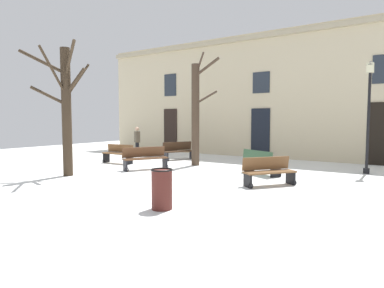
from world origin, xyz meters
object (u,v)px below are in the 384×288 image
Objects in this scene: streetlamp at (369,106)px; bench_back_to_back_left at (118,153)px; tree_left_of_center at (65,106)px; person_strolling at (137,140)px; tree_right_of_center at (196,111)px; bench_near_lamp at (179,151)px; bench_by_litter_bin at (269,171)px; litter_bin at (162,189)px; bench_facing_shops at (261,162)px; bench_far_corner at (145,158)px.

streetlamp reaches higher than bench_back_to_back_left.
tree_left_of_center is 6.54m from person_strolling.
streetlamp is at bearing -148.86° from person_strolling.
tree_right_of_center reaches higher than bench_near_lamp.
person_strolling is at bearing 105.06° from bench_by_litter_bin.
streetlamp is at bearing -62.65° from bench_near_lamp.
tree_left_of_center is 2.82× the size of person_strolling.
person_strolling is (-7.71, 7.60, 0.43)m from litter_bin.
tree_left_of_center is 7.27m from bench_facing_shops.
bench_far_corner is at bearing 46.74° from bench_facing_shops.
bench_back_to_back_left is (-9.89, -2.94, -2.06)m from streetlamp.
bench_near_lamp is (-5.11, 2.01, -0.02)m from bench_facing_shops.
bench_facing_shops reaches higher than bench_back_to_back_left.
bench_far_corner is 3.49m from bench_near_lamp.
bench_by_litter_bin is at bearing -66.04° from bench_far_corner.
litter_bin is at bearing -106.90° from bench_far_corner.
bench_back_to_back_left is at bearing -163.42° from streetlamp.
tree_left_of_center is 7.31m from bench_by_litter_bin.
bench_far_corner reaches higher than bench_near_lamp.
bench_near_lamp is at bearing 58.25° from bench_back_to_back_left.
tree_right_of_center is 3.00× the size of bench_near_lamp.
litter_bin is 8.25m from bench_back_to_back_left.
bench_facing_shops is at bearing -86.24° from bench_near_lamp.
litter_bin is 0.50× the size of bench_far_corner.
tree_right_of_center reaches higher than litter_bin.
bench_by_litter_bin is at bearing -118.97° from streetlamp.
tree_left_of_center is 2.83× the size of bench_back_to_back_left.
bench_far_corner is at bearing -153.93° from streetlamp.
bench_far_corner is at bearing 165.39° from person_strolling.
streetlamp is 2.44× the size of bench_near_lamp.
litter_bin is (3.18, -6.44, -1.90)m from tree_right_of_center.
litter_bin is at bearing -112.80° from streetlamp.
streetlamp is at bearing 13.28° from tree_right_of_center.
bench_far_corner is 1.07× the size of bench_near_lamp.
bench_near_lamp is (0.58, 6.07, -2.02)m from tree_left_of_center.
tree_left_of_center is at bearing -160.25° from bench_near_lamp.
tree_left_of_center is 1.11× the size of streetlamp.
bench_facing_shops is at bearing 3.89° from bench_back_to_back_left.
streetlamp reaches higher than bench_far_corner.
bench_by_litter_bin is 0.96× the size of bench_facing_shops.
bench_by_litter_bin is 0.87× the size of bench_far_corner.
bench_by_litter_bin is 9.55m from person_strolling.
litter_bin is 4.01m from bench_by_litter_bin.
streetlamp is 11.19m from person_strolling.
bench_back_to_back_left is at bearing 105.55° from tree_left_of_center.
streetlamp is 10.52m from bench_back_to_back_left.
person_strolling is at bearing -177.99° from streetlamp.
bench_near_lamp is at bearing 84.50° from tree_left_of_center.
person_strolling reaches higher than bench_far_corner.
bench_by_litter_bin is (1.07, 3.86, -0.02)m from litter_bin.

